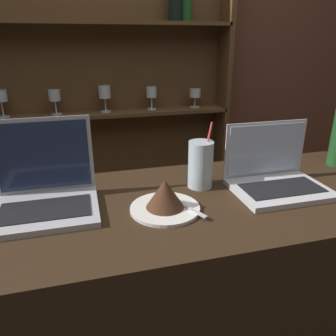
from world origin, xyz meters
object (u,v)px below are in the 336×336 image
(laptop_far, at_px, (275,175))
(cake_plate, at_px, (165,198))
(laptop_near, at_px, (45,190))
(water_glass, at_px, (201,164))

(laptop_far, xyz_separation_m, cake_plate, (-0.39, -0.06, -0.01))
(laptop_far, distance_m, cake_plate, 0.39)
(laptop_near, distance_m, laptop_far, 0.72)
(cake_plate, height_order, water_glass, water_glass)
(cake_plate, bearing_deg, laptop_far, 8.28)
(laptop_far, bearing_deg, cake_plate, -171.72)
(laptop_far, bearing_deg, water_glass, 162.48)
(laptop_far, height_order, water_glass, water_glass)
(cake_plate, relative_size, water_glass, 0.93)
(laptop_near, xyz_separation_m, water_glass, (0.49, 0.02, 0.02))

